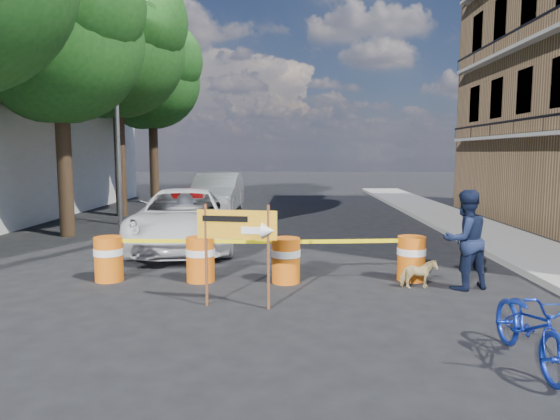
{
  "coord_description": "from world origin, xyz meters",
  "views": [
    {
      "loc": [
        0.13,
        -8.15,
        2.58
      ],
      "look_at": [
        -0.11,
        2.96,
        1.3
      ],
      "focal_mm": 32.0,
      "sensor_mm": 36.0,
      "label": 1
    }
  ],
  "objects_px": {
    "dog": "(418,274)",
    "suv_white": "(184,218)",
    "sedan_silver": "(217,193)",
    "barrel_far_left": "(109,258)",
    "barrel_mid_right": "(286,259)",
    "barrel_mid_left": "(200,258)",
    "sedan_red": "(187,204)",
    "bicycle": "(532,290)",
    "barrel_far_right": "(411,257)",
    "pedestrian": "(465,240)",
    "detour_sign": "(246,233)"
  },
  "relations": [
    {
      "from": "dog",
      "to": "suv_white",
      "type": "bearing_deg",
      "value": 45.48
    },
    {
      "from": "sedan_silver",
      "to": "dog",
      "type": "bearing_deg",
      "value": -64.76
    },
    {
      "from": "barrel_far_left",
      "to": "sedan_silver",
      "type": "height_order",
      "value": "sedan_silver"
    },
    {
      "from": "dog",
      "to": "barrel_mid_right",
      "type": "bearing_deg",
      "value": 74.25
    },
    {
      "from": "barrel_mid_left",
      "to": "barrel_mid_right",
      "type": "relative_size",
      "value": 1.0
    },
    {
      "from": "barrel_mid_left",
      "to": "sedan_red",
      "type": "xyz_separation_m",
      "value": [
        -2.08,
        8.7,
        0.2
      ]
    },
    {
      "from": "dog",
      "to": "sedan_red",
      "type": "distance_m",
      "value": 11.13
    },
    {
      "from": "barrel_mid_right",
      "to": "bicycle",
      "type": "height_order",
      "value": "bicycle"
    },
    {
      "from": "barrel_mid_right",
      "to": "barrel_far_right",
      "type": "bearing_deg",
      "value": 5.13
    },
    {
      "from": "barrel_far_right",
      "to": "sedan_silver",
      "type": "xyz_separation_m",
      "value": [
        -5.62,
        11.34,
        0.39
      ]
    },
    {
      "from": "barrel_far_right",
      "to": "pedestrian",
      "type": "xyz_separation_m",
      "value": [
        0.84,
        -0.62,
        0.48
      ]
    },
    {
      "from": "detour_sign",
      "to": "sedan_silver",
      "type": "xyz_separation_m",
      "value": [
        -2.45,
        13.23,
        -0.41
      ]
    },
    {
      "from": "detour_sign",
      "to": "bicycle",
      "type": "relative_size",
      "value": 0.93
    },
    {
      "from": "barrel_mid_left",
      "to": "detour_sign",
      "type": "xyz_separation_m",
      "value": [
        1.09,
        -1.73,
        0.8
      ]
    },
    {
      "from": "barrel_mid_left",
      "to": "bicycle",
      "type": "bearing_deg",
      "value": -39.23
    },
    {
      "from": "barrel_mid_right",
      "to": "detour_sign",
      "type": "xyz_separation_m",
      "value": [
        -0.63,
        -1.67,
        0.8
      ]
    },
    {
      "from": "barrel_mid_right",
      "to": "suv_white",
      "type": "relative_size",
      "value": 0.16
    },
    {
      "from": "detour_sign",
      "to": "sedan_red",
      "type": "relative_size",
      "value": 0.44
    },
    {
      "from": "dog",
      "to": "sedan_silver",
      "type": "xyz_separation_m",
      "value": [
        -5.62,
        11.95,
        0.58
      ]
    },
    {
      "from": "barrel_far_left",
      "to": "sedan_silver",
      "type": "xyz_separation_m",
      "value": [
        0.49,
        11.51,
        0.39
      ]
    },
    {
      "from": "pedestrian",
      "to": "bicycle",
      "type": "xyz_separation_m",
      "value": [
        -0.37,
        -3.42,
        -0.02
      ]
    },
    {
      "from": "barrel_far_left",
      "to": "detour_sign",
      "type": "height_order",
      "value": "detour_sign"
    },
    {
      "from": "barrel_far_left",
      "to": "sedan_red",
      "type": "height_order",
      "value": "sedan_red"
    },
    {
      "from": "pedestrian",
      "to": "suv_white",
      "type": "distance_m",
      "value": 7.46
    },
    {
      "from": "sedan_red",
      "to": "barrel_mid_left",
      "type": "bearing_deg",
      "value": -83.42
    },
    {
      "from": "suv_white",
      "to": "sedan_silver",
      "type": "height_order",
      "value": "sedan_silver"
    },
    {
      "from": "barrel_far_left",
      "to": "bicycle",
      "type": "height_order",
      "value": "bicycle"
    },
    {
      "from": "barrel_far_right",
      "to": "bicycle",
      "type": "xyz_separation_m",
      "value": [
        0.48,
        -4.04,
        0.46
      ]
    },
    {
      "from": "barrel_far_right",
      "to": "sedan_silver",
      "type": "height_order",
      "value": "sedan_silver"
    },
    {
      "from": "barrel_mid_right",
      "to": "barrel_far_right",
      "type": "distance_m",
      "value": 2.55
    },
    {
      "from": "barrel_mid_right",
      "to": "dog",
      "type": "relative_size",
      "value": 1.36
    },
    {
      "from": "sedan_red",
      "to": "barrel_mid_right",
      "type": "bearing_deg",
      "value": -73.41
    },
    {
      "from": "detour_sign",
      "to": "suv_white",
      "type": "height_order",
      "value": "detour_sign"
    },
    {
      "from": "pedestrian",
      "to": "dog",
      "type": "height_order",
      "value": "pedestrian"
    },
    {
      "from": "sedan_red",
      "to": "dog",
      "type": "bearing_deg",
      "value": -62.16
    },
    {
      "from": "barrel_far_right",
      "to": "bicycle",
      "type": "relative_size",
      "value": 0.48
    },
    {
      "from": "detour_sign",
      "to": "barrel_far_left",
      "type": "bearing_deg",
      "value": 158.44
    },
    {
      "from": "barrel_mid_left",
      "to": "suv_white",
      "type": "relative_size",
      "value": 0.16
    },
    {
      "from": "barrel_mid_left",
      "to": "pedestrian",
      "type": "distance_m",
      "value": 5.14
    },
    {
      "from": "barrel_mid_right",
      "to": "sedan_silver",
      "type": "relative_size",
      "value": 0.17
    },
    {
      "from": "barrel_mid_right",
      "to": "suv_white",
      "type": "height_order",
      "value": "suv_white"
    },
    {
      "from": "suv_white",
      "to": "barrel_far_right",
      "type": "bearing_deg",
      "value": -40.62
    },
    {
      "from": "barrel_mid_left",
      "to": "pedestrian",
      "type": "xyz_separation_m",
      "value": [
        5.1,
        -0.45,
        0.48
      ]
    },
    {
      "from": "barrel_far_left",
      "to": "barrel_far_right",
      "type": "bearing_deg",
      "value": 1.64
    },
    {
      "from": "barrel_mid_left",
      "to": "suv_white",
      "type": "bearing_deg",
      "value": 106.89
    },
    {
      "from": "barrel_far_left",
      "to": "sedan_silver",
      "type": "relative_size",
      "value": 0.17
    },
    {
      "from": "pedestrian",
      "to": "barrel_mid_left",
      "type": "bearing_deg",
      "value": -24.2
    },
    {
      "from": "pedestrian",
      "to": "sedan_silver",
      "type": "distance_m",
      "value": 13.59
    },
    {
      "from": "detour_sign",
      "to": "bicycle",
      "type": "height_order",
      "value": "bicycle"
    },
    {
      "from": "barrel_mid_left",
      "to": "pedestrian",
      "type": "height_order",
      "value": "pedestrian"
    }
  ]
}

